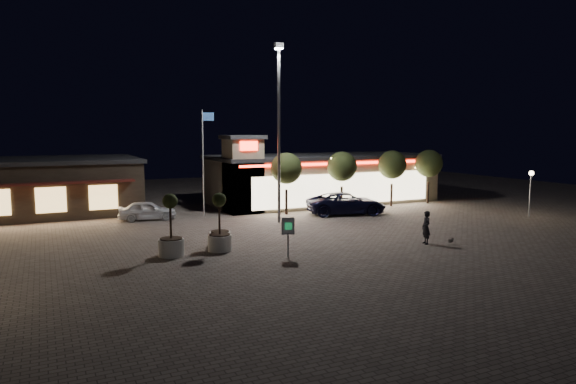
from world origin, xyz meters
name	(u,v)px	position (x,y,z in m)	size (l,w,h in m)	color
ground	(307,248)	(0.00, 0.00, 0.00)	(90.00, 90.00, 0.00)	#70645B
retail_building	(318,178)	(9.51, 15.82, 2.21)	(20.40, 8.40, 6.10)	gray
restaurant_building	(28,186)	(-14.00, 19.97, 2.16)	(16.40, 11.00, 4.30)	#382D23
floodlight_pole	(279,122)	(2.00, 8.00, 7.02)	(0.60, 0.40, 12.38)	gray
flagpole	(204,154)	(-1.90, 13.00, 4.74)	(0.95, 0.10, 8.00)	white
lamp_post_east	(531,184)	(20.00, 2.00, 2.46)	(0.36, 0.36, 3.48)	gray
string_tree_a	(286,168)	(4.00, 11.00, 3.56)	(2.42, 2.42, 4.79)	#332319
string_tree_b	(342,167)	(9.00, 11.00, 3.56)	(2.42, 2.42, 4.79)	#332319
string_tree_c	(392,165)	(14.00, 11.00, 3.56)	(2.42, 2.42, 4.79)	#332319
string_tree_d	(429,164)	(18.00, 11.00, 3.56)	(2.42, 2.42, 4.79)	#332319
pickup_truck	(346,203)	(8.18, 8.95, 0.85)	(2.82, 6.12, 1.70)	black
white_sedan	(147,210)	(-6.21, 13.05, 0.70)	(1.65, 4.10, 1.40)	white
pedestrian	(426,227)	(6.66, -1.99, 0.95)	(0.69, 0.46, 1.90)	black
dog	(451,240)	(7.92, -2.70, 0.25)	(0.46, 0.30, 0.25)	#59514C
planter_left	(171,237)	(-7.12, 1.47, 1.00)	(1.32, 1.32, 3.25)	white
planter_mid	(220,233)	(-4.49, 1.52, 0.97)	(1.28, 1.28, 3.15)	white
planter_right	(220,230)	(-4.09, 2.71, 0.89)	(1.18, 1.18, 2.89)	white
valet_sign	(288,229)	(-1.77, -1.32, 1.43)	(0.65, 0.30, 2.04)	gray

